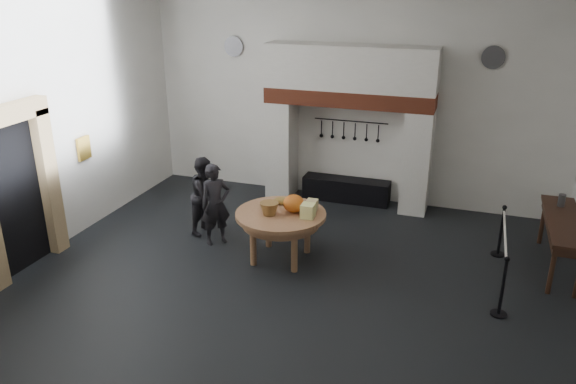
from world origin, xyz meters
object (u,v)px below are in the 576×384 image
(iron_range, at_px, (346,190))
(work_table, at_px, (281,214))
(side_table, at_px, (564,221))
(barrier_post_far, at_px, (501,232))
(visitor_far, at_px, (206,195))
(barrier_post_near, at_px, (503,288))
(visitor_near, at_px, (216,204))

(iron_range, xyz_separation_m, work_table, (-0.45, -3.03, 0.59))
(side_table, relative_size, barrier_post_far, 2.44)
(visitor_far, bearing_deg, work_table, -100.86)
(iron_range, bearing_deg, barrier_post_near, -49.14)
(work_table, height_order, barrier_post_far, barrier_post_far)
(side_table, bearing_deg, work_table, -165.34)
(iron_range, distance_m, work_table, 3.12)
(side_table, distance_m, barrier_post_far, 1.03)
(visitor_near, xyz_separation_m, barrier_post_near, (4.96, -0.85, -0.31))
(side_table, bearing_deg, barrier_post_near, -116.94)
(visitor_far, distance_m, barrier_post_near, 5.51)
(iron_range, relative_size, work_table, 1.22)
(visitor_near, distance_m, barrier_post_near, 5.04)
(visitor_near, distance_m, barrier_post_far, 5.10)
(barrier_post_near, bearing_deg, iron_range, 130.86)
(iron_range, bearing_deg, visitor_far, -132.08)
(side_table, bearing_deg, iron_range, 155.80)
(work_table, distance_m, side_table, 4.70)
(iron_range, bearing_deg, work_table, -98.41)
(barrier_post_near, height_order, barrier_post_far, same)
(visitor_near, bearing_deg, barrier_post_near, -54.19)
(work_table, bearing_deg, visitor_far, 160.62)
(side_table, bearing_deg, visitor_near, -170.56)
(barrier_post_far, bearing_deg, barrier_post_near, -90.00)
(visitor_near, bearing_deg, visitor_far, 90.49)
(visitor_far, relative_size, barrier_post_far, 1.67)
(visitor_far, bearing_deg, barrier_post_far, -73.47)
(visitor_near, height_order, visitor_far, visitor_near)
(side_table, relative_size, barrier_post_near, 2.44)
(work_table, xyz_separation_m, side_table, (4.55, 1.19, 0.03))
(iron_range, bearing_deg, barrier_post_far, -27.74)
(work_table, height_order, barrier_post_near, barrier_post_near)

